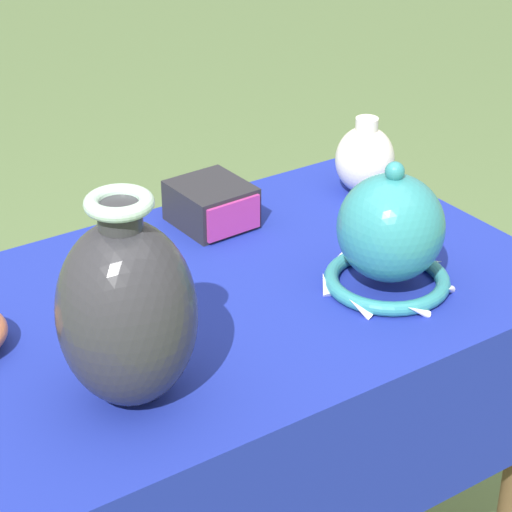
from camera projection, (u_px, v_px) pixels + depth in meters
display_table at (232, 355)px, 1.51m from camera, size 0.97×0.61×0.78m
vase_tall_bulbous at (127, 311)px, 1.19m from camera, size 0.17×0.17×0.28m
vase_dome_bell at (390, 236)px, 1.45m from camera, size 0.20×0.20×0.21m
mosaic_tile_box at (212, 205)px, 1.65m from camera, size 0.12×0.14×0.07m
jar_round_ivory at (365, 159)px, 1.75m from camera, size 0.10×0.10×0.14m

